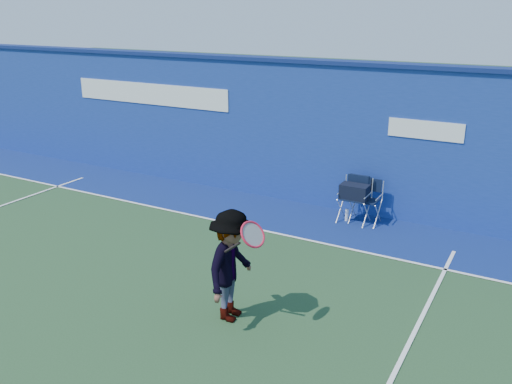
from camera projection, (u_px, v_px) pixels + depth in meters
The scene contains 8 objects.
ground at pixel (100, 288), 8.28m from camera, with size 80.00×80.00×0.00m, color #244324.
stadium_wall at pixel (262, 127), 12.08m from camera, with size 24.00×0.50×3.08m.
out_of_bounds_strip at pixel (238, 207), 11.67m from camera, with size 24.00×1.80×0.01m, color navy.
court_lines at pixel (127, 272), 8.77m from camera, with size 24.00×12.00×0.01m.
directors_chair_left at pixel (354, 203), 10.74m from camera, with size 0.55×0.51×0.92m.
directors_chair_right at pixel (366, 210), 10.75m from camera, with size 0.52×0.47×0.87m.
water_bottle at pixel (347, 215), 10.87m from camera, with size 0.07×0.07×0.25m, color white.
tennis_player at pixel (231, 266), 7.26m from camera, with size 0.91×1.06×1.57m.
Camera 1 is at (5.66, -5.28, 4.06)m, focal length 38.00 mm.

